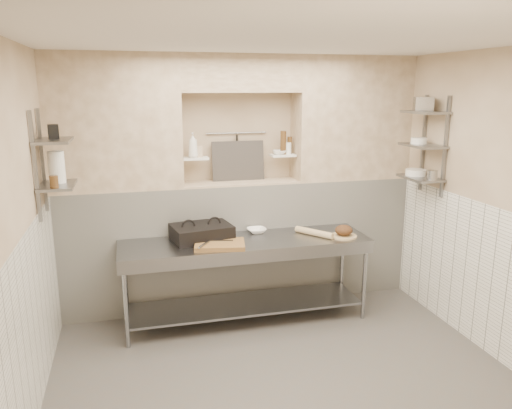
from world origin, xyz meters
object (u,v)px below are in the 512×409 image
object	(u,v)px
panini_press	(202,233)
bowl_alcove	(279,152)
jug_left	(57,167)
cutting_board	(220,245)
rolling_pin	(314,232)
prep_table	(246,264)
bread_loaf	(344,230)
bottle_soap	(193,145)
mixing_bowl	(257,230)

from	to	relation	value
panini_press	bowl_alcove	bearing A→B (deg)	14.06
bowl_alcove	jug_left	world-z (taller)	jug_left
cutting_board	rolling_pin	world-z (taller)	rolling_pin
jug_left	prep_table	bearing A→B (deg)	2.31
prep_table	cutting_board	bearing A→B (deg)	-156.20
bread_loaf	rolling_pin	bearing A→B (deg)	157.44
bottle_soap	mixing_bowl	bearing A→B (deg)	-23.67
prep_table	bread_loaf	distance (m)	1.10
prep_table	bottle_soap	world-z (taller)	bottle_soap
prep_table	bread_loaf	world-z (taller)	bread_loaf
bread_loaf	bottle_soap	bearing A→B (deg)	156.32
mixing_bowl	bowl_alcove	world-z (taller)	bowl_alcove
rolling_pin	bowl_alcove	bearing A→B (deg)	111.68
bowl_alcove	jug_left	xyz separation A→B (m)	(-2.30, -0.63, 0.02)
rolling_pin	jug_left	size ratio (longest dim) A/B	1.59
bowl_alcove	panini_press	bearing A→B (deg)	-156.39
prep_table	panini_press	distance (m)	0.57
cutting_board	bowl_alcove	size ratio (longest dim) A/B	3.25
bowl_alcove	bottle_soap	bearing A→B (deg)	-178.21
prep_table	rolling_pin	bearing A→B (deg)	-0.50
mixing_bowl	bread_loaf	distance (m)	0.94
prep_table	jug_left	bearing A→B (deg)	-177.69
jug_left	bottle_soap	bearing A→B (deg)	24.61
bread_loaf	bottle_soap	world-z (taller)	bottle_soap
bowl_alcove	jug_left	size ratio (longest dim) A/B	0.53
rolling_pin	prep_table	bearing A→B (deg)	179.50
cutting_board	rolling_pin	bearing A→B (deg)	6.80
rolling_pin	bottle_soap	bearing A→B (deg)	156.06
prep_table	bowl_alcove	world-z (taller)	bowl_alcove
rolling_pin	jug_left	bearing A→B (deg)	-178.53
cutting_board	jug_left	xyz separation A→B (m)	(-1.47, 0.06, 0.83)
prep_table	panini_press	xyz separation A→B (m)	(-0.44, 0.14, 0.34)
bottle_soap	jug_left	world-z (taller)	bottle_soap
prep_table	panini_press	world-z (taller)	panini_press
rolling_pin	jug_left	distance (m)	2.65
panini_press	bread_loaf	bearing A→B (deg)	-19.64
rolling_pin	bread_loaf	bearing A→B (deg)	-22.56
cutting_board	bottle_soap	size ratio (longest dim) A/B	1.83
mixing_bowl	bread_loaf	xyz separation A→B (m)	(0.86, -0.38, 0.05)
panini_press	cutting_board	size ratio (longest dim) A/B	1.33
mixing_bowl	jug_left	world-z (taller)	jug_left
prep_table	bread_loaf	size ratio (longest dim) A/B	13.92
cutting_board	bowl_alcove	bearing A→B (deg)	39.92
prep_table	mixing_bowl	distance (m)	0.42
prep_table	panini_press	size ratio (longest dim) A/B	3.94
mixing_bowl	cutting_board	bearing A→B (deg)	-141.45
cutting_board	rolling_pin	xyz separation A→B (m)	(1.05, 0.13, 0.01)
rolling_pin	bottle_soap	world-z (taller)	bottle_soap
panini_press	bottle_soap	distance (m)	0.95
panini_press	rolling_pin	world-z (taller)	panini_press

